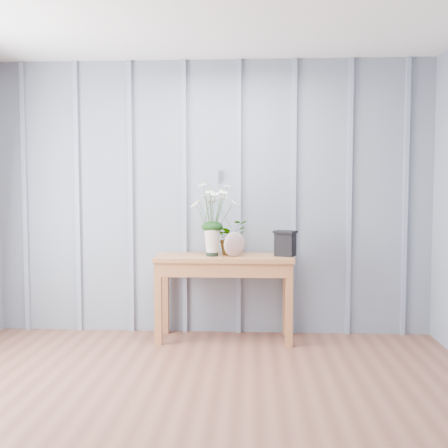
# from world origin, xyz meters

# --- Properties ---
(room_shell) EXTENTS (4.00, 4.50, 2.50)m
(room_shell) POSITION_xyz_m (0.00, 0.92, 1.99)
(room_shell) COLOR gray
(room_shell) RESTS_ON ground
(sideboard) EXTENTS (1.20, 0.45, 0.75)m
(sideboard) POSITION_xyz_m (0.13, 1.99, 0.64)
(sideboard) COLOR #A66639
(sideboard) RESTS_ON ground
(daisy_vase) EXTENTS (0.46, 0.35, 0.65)m
(daisy_vase) POSITION_xyz_m (0.03, 1.96, 1.16)
(daisy_vase) COLOR black
(daisy_vase) RESTS_ON sideboard
(spider_plant) EXTENTS (0.37, 0.36, 0.31)m
(spider_plant) POSITION_xyz_m (0.18, 2.06, 0.90)
(spider_plant) COLOR #0E3310
(spider_plant) RESTS_ON sideboard
(felt_disc_vessel) EXTENTS (0.21, 0.18, 0.22)m
(felt_disc_vessel) POSITION_xyz_m (0.22, 1.92, 0.86)
(felt_disc_vessel) COLOR #8E5666
(felt_disc_vessel) RESTS_ON sideboard
(carved_box) EXTENTS (0.22, 0.20, 0.22)m
(carved_box) POSITION_xyz_m (0.66, 1.98, 0.86)
(carved_box) COLOR black
(carved_box) RESTS_ON sideboard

